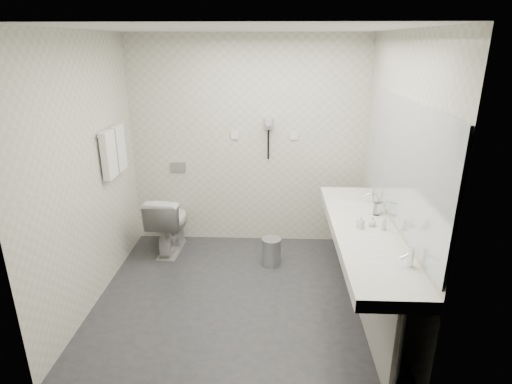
{
  "coord_description": "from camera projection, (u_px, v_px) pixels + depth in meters",
  "views": [
    {
      "loc": [
        0.31,
        -3.61,
        2.41
      ],
      "look_at": [
        0.15,
        0.15,
        1.05
      ],
      "focal_mm": 29.47,
      "sensor_mm": 36.0,
      "label": 1
    }
  ],
  "objects": [
    {
      "name": "floor",
      "position": [
        240.0,
        295.0,
        4.22
      ],
      "size": [
        2.8,
        2.8,
        0.0
      ],
      "primitive_type": "plane",
      "color": "#26272B",
      "rests_on": "ground"
    },
    {
      "name": "ceiling",
      "position": [
        237.0,
        28.0,
        3.37
      ],
      "size": [
        2.8,
        2.8,
        0.0
      ],
      "primitive_type": "plane",
      "rotation": [
        3.14,
        0.0,
        0.0
      ],
      "color": "silver",
      "rests_on": "wall_back"
    },
    {
      "name": "wall_back",
      "position": [
        248.0,
        143.0,
        5.02
      ],
      "size": [
        2.8,
        0.0,
        2.8
      ],
      "primitive_type": "plane",
      "rotation": [
        1.57,
        0.0,
        0.0
      ],
      "color": "beige",
      "rests_on": "floor"
    },
    {
      "name": "wall_front",
      "position": [
        222.0,
        241.0,
        2.57
      ],
      "size": [
        2.8,
        0.0,
        2.8
      ],
      "primitive_type": "plane",
      "rotation": [
        -1.57,
        0.0,
        0.0
      ],
      "color": "beige",
      "rests_on": "floor"
    },
    {
      "name": "wall_left",
      "position": [
        87.0,
        175.0,
        3.85
      ],
      "size": [
        0.0,
        2.6,
        2.6
      ],
      "primitive_type": "plane",
      "rotation": [
        1.57,
        0.0,
        1.57
      ],
      "color": "beige",
      "rests_on": "floor"
    },
    {
      "name": "wall_right",
      "position": [
        395.0,
        179.0,
        3.74
      ],
      "size": [
        0.0,
        2.6,
        2.6
      ],
      "primitive_type": "plane",
      "rotation": [
        1.57,
        0.0,
        -1.57
      ],
      "color": "beige",
      "rests_on": "floor"
    },
    {
      "name": "vanity_counter",
      "position": [
        364.0,
        234.0,
        3.71
      ],
      "size": [
        0.55,
        2.2,
        0.1
      ],
      "primitive_type": "cube",
      "color": "silver",
      "rests_on": "floor"
    },
    {
      "name": "vanity_panel",
      "position": [
        363.0,
        275.0,
        3.86
      ],
      "size": [
        0.03,
        2.15,
        0.75
      ],
      "primitive_type": "cube",
      "color": "#9A9692",
      "rests_on": "floor"
    },
    {
      "name": "vanity_post_near",
      "position": [
        397.0,
        355.0,
        2.88
      ],
      "size": [
        0.06,
        0.06,
        0.75
      ],
      "primitive_type": "cylinder",
      "color": "silver",
      "rests_on": "floor"
    },
    {
      "name": "vanity_post_far",
      "position": [
        348.0,
        228.0,
        4.83
      ],
      "size": [
        0.06,
        0.06,
        0.75
      ],
      "primitive_type": "cylinder",
      "color": "silver",
      "rests_on": "floor"
    },
    {
      "name": "mirror",
      "position": [
        403.0,
        163.0,
        3.48
      ],
      "size": [
        0.02,
        2.2,
        1.05
      ],
      "primitive_type": "cube",
      "color": "#B2BCC6",
      "rests_on": "wall_right"
    },
    {
      "name": "basin_near",
      "position": [
        382.0,
        267.0,
        3.09
      ],
      "size": [
        0.4,
        0.31,
        0.05
      ],
      "primitive_type": "ellipsoid",
      "color": "silver",
      "rests_on": "vanity_counter"
    },
    {
      "name": "basin_far",
      "position": [
        352.0,
        203.0,
        4.31
      ],
      "size": [
        0.4,
        0.31,
        0.05
      ],
      "primitive_type": "ellipsoid",
      "color": "silver",
      "rests_on": "vanity_counter"
    },
    {
      "name": "faucet_near",
      "position": [
        411.0,
        257.0,
        3.05
      ],
      "size": [
        0.04,
        0.04,
        0.15
      ],
      "primitive_type": "cylinder",
      "color": "silver",
      "rests_on": "vanity_counter"
    },
    {
      "name": "faucet_far",
      "position": [
        372.0,
        195.0,
        4.27
      ],
      "size": [
        0.04,
        0.04,
        0.15
      ],
      "primitive_type": "cylinder",
      "color": "silver",
      "rests_on": "vanity_counter"
    },
    {
      "name": "soap_bottle_a",
      "position": [
        361.0,
        222.0,
        3.68
      ],
      "size": [
        0.07,
        0.07,
        0.12
      ],
      "primitive_type": "imported",
      "rotation": [
        0.0,
        0.0,
        0.66
      ],
      "color": "white",
      "rests_on": "vanity_counter"
    },
    {
      "name": "soap_bottle_b",
      "position": [
        372.0,
        222.0,
        3.73
      ],
      "size": [
        0.09,
        0.09,
        0.09
      ],
      "primitive_type": "imported",
      "rotation": [
        0.0,
        0.0,
        -0.79
      ],
      "color": "white",
      "rests_on": "vanity_counter"
    },
    {
      "name": "soap_bottle_c",
      "position": [
        384.0,
        223.0,
        3.65
      ],
      "size": [
        0.06,
        0.06,
        0.13
      ],
      "primitive_type": "imported",
      "rotation": [
        0.0,
        0.0,
        -0.29
      ],
      "color": "white",
      "rests_on": "vanity_counter"
    },
    {
      "name": "glass_left",
      "position": [
        377.0,
        209.0,
        3.97
      ],
      "size": [
        0.08,
        0.08,
        0.12
      ],
      "primitive_type": "cylinder",
      "rotation": [
        0.0,
        0.0,
        -0.19
      ],
      "color": "silver",
      "rests_on": "vanity_counter"
    },
    {
      "name": "glass_right",
      "position": [
        380.0,
        207.0,
        4.01
      ],
      "size": [
        0.07,
        0.07,
        0.11
      ],
      "primitive_type": "cylinder",
      "rotation": [
        0.0,
        0.0,
        0.18
      ],
      "color": "silver",
      "rests_on": "vanity_counter"
    },
    {
      "name": "toilet",
      "position": [
        169.0,
        223.0,
        5.01
      ],
      "size": [
        0.45,
        0.73,
        0.72
      ],
      "primitive_type": "imported",
      "rotation": [
        0.0,
        0.0,
        3.08
      ],
      "color": "silver",
      "rests_on": "floor"
    },
    {
      "name": "flush_plate",
      "position": [
        178.0,
        167.0,
        5.14
      ],
      "size": [
        0.18,
        0.02,
        0.12
      ],
      "primitive_type": "cube",
      "color": "#B2B5BA",
      "rests_on": "wall_back"
    },
    {
      "name": "pedal_bin",
      "position": [
        271.0,
        252.0,
        4.75
      ],
      "size": [
        0.24,
        0.24,
        0.31
      ],
      "primitive_type": "cylinder",
      "rotation": [
        0.0,
        0.0,
        -0.08
      ],
      "color": "#B2B5BA",
      "rests_on": "floor"
    },
    {
      "name": "bin_lid",
      "position": [
        272.0,
        239.0,
        4.69
      ],
      "size": [
        0.22,
        0.22,
        0.02
      ],
      "primitive_type": "cylinder",
      "color": "#B2B5BA",
      "rests_on": "pedal_bin"
    },
    {
      "name": "towel_rail",
      "position": [
        110.0,
        130.0,
        4.26
      ],
      "size": [
        0.02,
        0.62,
        0.02
      ],
      "primitive_type": "cylinder",
      "rotation": [
        1.57,
        0.0,
        0.0
      ],
      "color": "silver",
      "rests_on": "wall_left"
    },
    {
      "name": "towel_near",
      "position": [
        109.0,
        155.0,
        4.2
      ],
      "size": [
        0.07,
        0.24,
        0.48
      ],
      "primitive_type": "cube",
      "color": "silver",
      "rests_on": "towel_rail"
    },
    {
      "name": "towel_far",
      "position": [
        119.0,
        148.0,
        4.47
      ],
      "size": [
        0.07,
        0.24,
        0.48
      ],
      "primitive_type": "cube",
      "color": "silver",
      "rests_on": "towel_rail"
    },
    {
      "name": "dryer_cradle",
      "position": [
        269.0,
        123.0,
        4.89
      ],
      "size": [
        0.1,
        0.04,
        0.14
      ],
      "primitive_type": "cube",
      "color": "#939499",
      "rests_on": "wall_back"
    },
    {
      "name": "dryer_barrel",
      "position": [
        269.0,
        122.0,
        4.82
      ],
      "size": [
        0.08,
        0.14,
        0.08
      ],
      "primitive_type": "cylinder",
      "rotation": [
        1.57,
        0.0,
        0.0
      ],
      "color": "#939499",
      "rests_on": "dryer_cradle"
    },
    {
      "name": "dryer_cord",
      "position": [
        268.0,
        145.0,
        4.96
      ],
      "size": [
        0.02,
        0.02,
        0.35
      ],
      "primitive_type": "cylinder",
      "color": "black",
      "rests_on": "dryer_cradle"
    },
    {
      "name": "switch_plate_a",
      "position": [
        235.0,
        135.0,
        4.98
      ],
      "size": [
        0.09,
        0.02,
        0.09
      ],
      "primitive_type": "cube",
      "color": "silver",
      "rests_on": "wall_back"
    },
    {
      "name": "switch_plate_b",
      "position": [
        294.0,
        136.0,
        4.95
      ],
      "size": [
        0.09,
        0.02,
        0.09
      ],
      "primitive_type": "cube",
      "color": "silver",
      "rests_on": "wall_back"
    }
  ]
}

